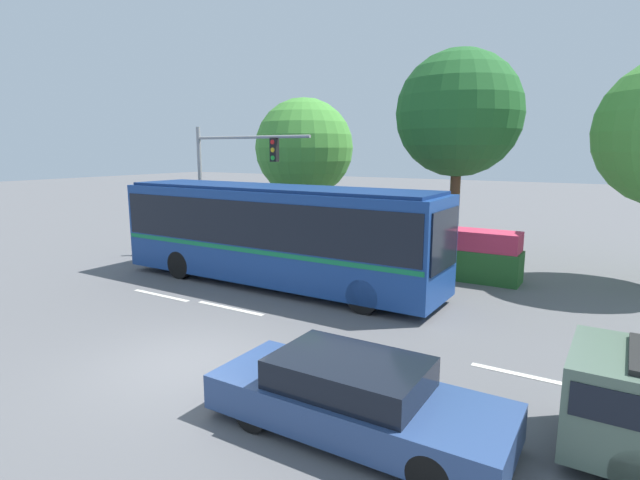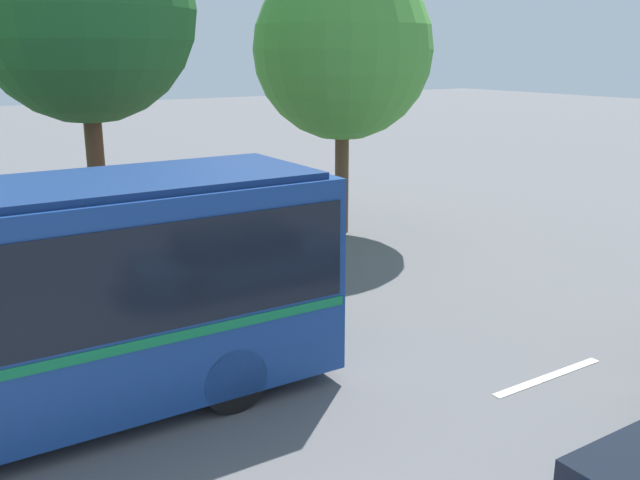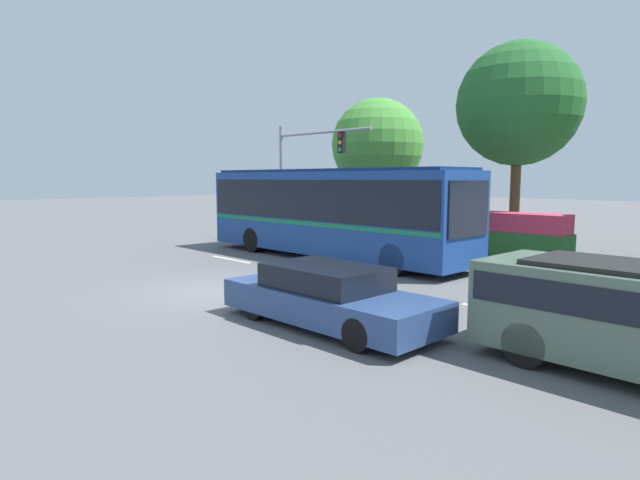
{
  "view_description": "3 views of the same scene",
  "coord_description": "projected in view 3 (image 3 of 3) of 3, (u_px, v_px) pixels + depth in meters",
  "views": [
    {
      "loc": [
        7.68,
        -7.07,
        4.54
      ],
      "look_at": [
        -0.55,
        6.45,
        1.66
      ],
      "focal_mm": 27.85,
      "sensor_mm": 36.0,
      "label": 1
    },
    {
      "loc": [
        -2.14,
        -3.34,
        5.06
      ],
      "look_at": [
        3.81,
        5.83,
        2.08
      ],
      "focal_mm": 38.95,
      "sensor_mm": 36.0,
      "label": 2
    },
    {
      "loc": [
        11.82,
        -8.01,
        3.03
      ],
      "look_at": [
        0.81,
        2.71,
        1.23
      ],
      "focal_mm": 29.71,
      "sensor_mm": 36.0,
      "label": 3
    }
  ],
  "objects": [
    {
      "name": "street_tree_centre",
      "position": [
        519.0,
        105.0,
        20.77
      ],
      "size": [
        4.82,
        4.82,
        8.33
      ],
      "color": "brown",
      "rests_on": "ground"
    },
    {
      "name": "flowering_hedge",
      "position": [
        474.0,
        234.0,
        20.35
      ],
      "size": [
        7.11,
        1.19,
        1.78
      ],
      "color": "#286028",
      "rests_on": "ground"
    },
    {
      "name": "lane_stripe_far",
      "position": [
        231.0,
        259.0,
        19.75
      ],
      "size": [
        2.4,
        0.16,
        0.01
      ],
      "primitive_type": "cube",
      "color": "silver",
      "rests_on": "ground"
    },
    {
      "name": "city_bus",
      "position": [
        330.0,
        208.0,
        19.92
      ],
      "size": [
        11.74,
        2.71,
        3.36
      ],
      "rotation": [
        0.0,
        0.0,
        -0.01
      ],
      "color": "navy",
      "rests_on": "ground"
    },
    {
      "name": "lane_stripe_mid",
      "position": [
        510.0,
        313.0,
        11.92
      ],
      "size": [
        2.4,
        0.16,
        0.01
      ],
      "primitive_type": "cube",
      "color": "silver",
      "rests_on": "ground"
    },
    {
      "name": "ground_plane",
      "position": [
        227.0,
        291.0,
        14.31
      ],
      "size": [
        140.0,
        140.0,
        0.0
      ],
      "primitive_type": "plane",
      "color": "#5B5B5E"
    },
    {
      "name": "lane_stripe_near",
      "position": [
        281.0,
        268.0,
        17.9
      ],
      "size": [
        2.4,
        0.16,
        0.01
      ],
      "primitive_type": "cube",
      "color": "silver",
      "rests_on": "ground"
    },
    {
      "name": "street_tree_left",
      "position": [
        377.0,
        145.0,
        25.65
      ],
      "size": [
        4.45,
        4.45,
        6.86
      ],
      "color": "brown",
      "rests_on": "ground"
    },
    {
      "name": "traffic_light_pole",
      "position": [
        302.0,
        164.0,
        24.52
      ],
      "size": [
        5.74,
        0.24,
        5.51
      ],
      "color": "gray",
      "rests_on": "ground"
    },
    {
      "name": "sedan_foreground",
      "position": [
        329.0,
        297.0,
        10.88
      ],
      "size": [
        4.89,
        1.86,
        1.25
      ],
      "rotation": [
        0.0,
        0.0,
        -0.0
      ],
      "color": "navy",
      "rests_on": "ground"
    }
  ]
}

